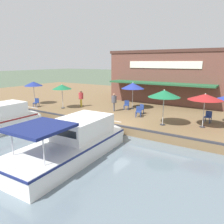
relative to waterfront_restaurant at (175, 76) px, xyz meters
name	(u,v)px	position (x,y,z in m)	size (l,w,h in m)	color
ground_plane	(109,133)	(13.21, -0.43, -3.39)	(220.00, 220.00, 0.00)	#4C5B47
quay_deck	(163,104)	(2.21, -0.43, -3.09)	(22.00, 56.00, 0.60)	brown
quay_edge_fender	(110,124)	(13.11, -0.43, -2.74)	(0.20, 50.40, 0.10)	#2D2D33
waterfront_restaurant	(175,76)	(0.00, 0.00, 0.00)	(9.96, 12.68, 5.58)	brown
patio_umbrella_back_row	(62,87)	(10.84, -7.35, -0.72)	(1.83, 1.83, 2.34)	#B7B7B7
patio_umbrella_mid_patio_right	(133,86)	(7.40, -1.62, -0.60)	(2.15, 2.15, 2.50)	#B7B7B7
patio_umbrella_far_corner	(164,94)	(11.16, 2.76, -0.55)	(2.21, 2.21, 2.53)	#B7B7B7
patio_umbrella_mid_patio_left	(33,84)	(10.92, -11.40, -0.64)	(1.89, 1.89, 2.43)	#B7B7B7
patio_umbrella_near_quay_edge	(205,97)	(10.23, 5.25, -0.69)	(2.24, 2.24, 2.34)	#B7B7B7
cafe_chair_far_corner_seat	(208,116)	(8.72, 5.33, -2.32)	(0.49, 0.49, 0.85)	navy
cafe_chair_mid_patio	(139,111)	(9.92, 0.27, -2.32)	(0.56, 0.56, 0.85)	navy
cafe_chair_under_first_umbrella	(36,102)	(11.79, -10.05, -2.32)	(0.57, 0.57, 0.85)	navy
cafe_chair_facing_river	(127,104)	(8.02, -1.91, -2.32)	(0.55, 0.55, 0.85)	navy
cafe_chair_beside_entrance	(141,109)	(8.98, 0.02, -2.32)	(0.55, 0.55, 0.85)	navy
person_mid_patio	(81,97)	(9.26, -6.41, -1.79)	(0.45, 0.45, 1.61)	gold
person_near_entrance	(114,100)	(9.22, -2.54, -1.79)	(0.46, 0.46, 1.61)	#4C4C56
motorboat_far_downstream	(78,140)	(17.21, 0.18, -2.58)	(8.40, 3.09, 2.19)	white
motorboat_second_along	(3,120)	(16.95, -7.27, -2.58)	(6.64, 2.43, 2.03)	white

